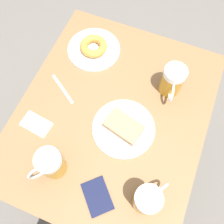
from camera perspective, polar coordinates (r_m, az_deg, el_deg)
name	(u,v)px	position (r m, az deg, el deg)	size (l,w,h in m)	color
ground_plane	(112,155)	(1.75, 0.00, -9.89)	(8.00, 8.00, 0.00)	#666059
table	(112,120)	(1.11, 0.00, -1.81)	(0.78, 0.94, 0.74)	olive
plate_with_cake	(124,127)	(1.01, 2.67, -3.56)	(0.25, 0.25, 0.04)	silver
plate_with_donut	(94,48)	(1.20, -4.21, 14.43)	(0.24, 0.24, 0.05)	silver
beer_mug_left	(172,81)	(1.06, 13.59, 6.91)	(0.09, 0.14, 0.14)	#C68C23
beer_mug_center	(147,199)	(0.90, 8.05, -19.18)	(0.10, 0.13, 0.14)	#C68C23
beer_mug_right	(51,164)	(0.93, -13.82, -11.46)	(0.10, 0.13, 0.14)	#C68C23
napkin_folded	(36,124)	(1.07, -16.94, -2.66)	(0.13, 0.09, 0.00)	white
fork	(63,89)	(1.11, -11.20, 5.18)	(0.15, 0.10, 0.00)	silver
passport_near_edge	(97,196)	(0.96, -3.37, -18.70)	(0.15, 0.15, 0.01)	#141938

